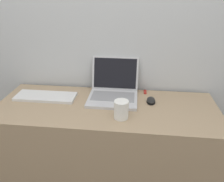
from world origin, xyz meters
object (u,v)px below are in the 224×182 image
usb_stick (145,92)px  computer_mouse (151,100)px  external_keyboard (46,96)px  laptop (114,90)px  drink_cup (121,109)px

usb_stick → computer_mouse: bearing=-76.5°
external_keyboard → usb_stick: (0.71, 0.17, -0.01)m
laptop → computer_mouse: (0.27, -0.06, -0.04)m
drink_cup → external_keyboard: 0.59m
drink_cup → usb_stick: drink_cup is taller
external_keyboard → usb_stick: bearing=13.3°
computer_mouse → usb_stick: bearing=103.5°
external_keyboard → laptop: bearing=9.0°
computer_mouse → external_keyboard: computer_mouse is taller
laptop → usb_stick: (0.23, 0.09, -0.05)m
laptop → external_keyboard: bearing=-171.0°
laptop → usb_stick: size_ratio=5.81×
external_keyboard → usb_stick: external_keyboard is taller
computer_mouse → usb_stick: computer_mouse is taller
computer_mouse → usb_stick: 0.15m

